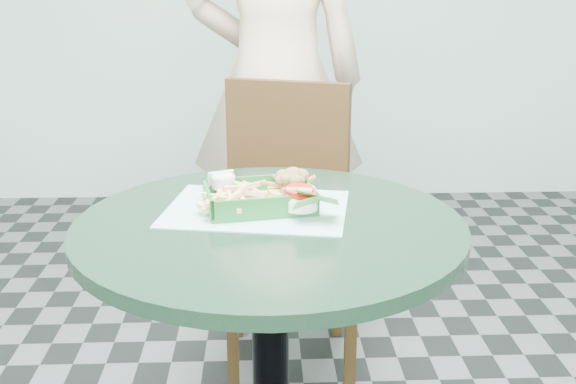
{
  "coord_description": "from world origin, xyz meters",
  "views": [
    {
      "loc": [
        -0.01,
        -1.32,
        1.27
      ],
      "look_at": [
        0.04,
        0.1,
        0.8
      ],
      "focal_mm": 42.0,
      "sensor_mm": 36.0,
      "label": 1
    }
  ],
  "objects_px": {
    "dining_chair": "(288,206)",
    "crab_sandwich": "(294,193)",
    "diner_person": "(276,33)",
    "food_basket": "(259,210)",
    "cafe_table": "(270,302)",
    "sauce_ramekin": "(229,188)"
  },
  "relations": [
    {
      "from": "dining_chair",
      "to": "crab_sandwich",
      "type": "bearing_deg",
      "value": -72.16
    },
    {
      "from": "diner_person",
      "to": "food_basket",
      "type": "xyz_separation_m",
      "value": [
        -0.06,
        -1.05,
        -0.3
      ]
    },
    {
      "from": "diner_person",
      "to": "food_basket",
      "type": "height_order",
      "value": "diner_person"
    },
    {
      "from": "cafe_table",
      "to": "sauce_ramekin",
      "type": "relative_size",
      "value": 15.46
    },
    {
      "from": "food_basket",
      "to": "sauce_ramekin",
      "type": "distance_m",
      "value": 0.1
    },
    {
      "from": "food_basket",
      "to": "crab_sandwich",
      "type": "bearing_deg",
      "value": 12.36
    },
    {
      "from": "food_basket",
      "to": "sauce_ramekin",
      "type": "relative_size",
      "value": 4.33
    },
    {
      "from": "cafe_table",
      "to": "crab_sandwich",
      "type": "bearing_deg",
      "value": 60.15
    },
    {
      "from": "dining_chair",
      "to": "sauce_ramekin",
      "type": "height_order",
      "value": "dining_chair"
    },
    {
      "from": "cafe_table",
      "to": "dining_chair",
      "type": "bearing_deg",
      "value": 84.79
    },
    {
      "from": "dining_chair",
      "to": "food_basket",
      "type": "bearing_deg",
      "value": -78.49
    },
    {
      "from": "cafe_table",
      "to": "dining_chair",
      "type": "xyz_separation_m",
      "value": [
        0.07,
        0.77,
        -0.05
      ]
    },
    {
      "from": "dining_chair",
      "to": "diner_person",
      "type": "distance_m",
      "value": 0.64
    },
    {
      "from": "cafe_table",
      "to": "diner_person",
      "type": "height_order",
      "value": "diner_person"
    },
    {
      "from": "crab_sandwich",
      "to": "sauce_ramekin",
      "type": "bearing_deg",
      "value": 162.76
    },
    {
      "from": "diner_person",
      "to": "crab_sandwich",
      "type": "xyz_separation_m",
      "value": [
        0.02,
        -1.03,
        -0.26
      ]
    },
    {
      "from": "crab_sandwich",
      "to": "food_basket",
      "type": "bearing_deg",
      "value": -167.64
    },
    {
      "from": "food_basket",
      "to": "diner_person",
      "type": "bearing_deg",
      "value": 86.65
    },
    {
      "from": "cafe_table",
      "to": "food_basket",
      "type": "distance_m",
      "value": 0.2
    },
    {
      "from": "crab_sandwich",
      "to": "cafe_table",
      "type": "bearing_deg",
      "value": -119.85
    },
    {
      "from": "food_basket",
      "to": "sauce_ramekin",
      "type": "height_order",
      "value": "sauce_ramekin"
    },
    {
      "from": "dining_chair",
      "to": "food_basket",
      "type": "distance_m",
      "value": 0.74
    }
  ]
}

